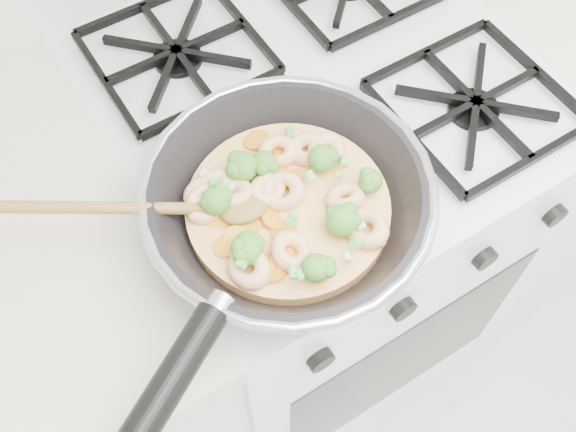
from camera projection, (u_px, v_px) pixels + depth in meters
stove at (312, 237)px, 1.32m from camera, size 0.60×0.60×0.92m
skillet at (284, 205)px, 0.77m from camera, size 0.47×0.36×0.11m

